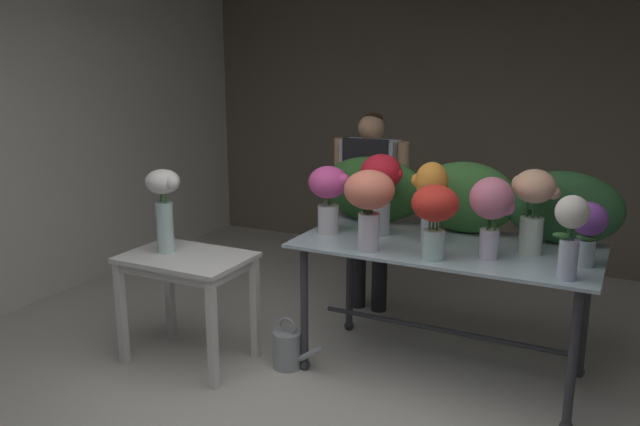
% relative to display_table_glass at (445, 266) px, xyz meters
% --- Properties ---
extents(ground_plane, '(8.68, 8.68, 0.00)m').
position_rel_display_table_glass_xyz_m(ground_plane, '(-0.42, 0.54, -0.71)').
color(ground_plane, beige).
extents(wall_back, '(5.86, 0.12, 2.77)m').
position_rel_display_table_glass_xyz_m(wall_back, '(-0.42, 2.51, 0.68)').
color(wall_back, '#706656').
rests_on(wall_back, ground).
extents(wall_left, '(0.12, 4.06, 2.77)m').
position_rel_display_table_glass_xyz_m(wall_left, '(-3.35, 0.54, 0.68)').
color(wall_left, silver).
rests_on(wall_left, ground).
extents(display_table_glass, '(1.78, 0.89, 0.85)m').
position_rel_display_table_glass_xyz_m(display_table_glass, '(0.00, 0.00, 0.00)').
color(display_table_glass, '#A9C1CD').
rests_on(display_table_glass, ground).
extents(side_table_white, '(0.79, 0.55, 0.72)m').
position_rel_display_table_glass_xyz_m(side_table_white, '(-1.52, -0.57, -0.09)').
color(side_table_white, white).
rests_on(side_table_white, ground).
extents(florist, '(0.60, 0.24, 1.54)m').
position_rel_display_table_glass_xyz_m(florist, '(-0.82, 0.78, 0.24)').
color(florist, '#232328').
rests_on(florist, ground).
extents(foliage_backdrop, '(1.95, 0.28, 0.46)m').
position_rel_display_table_glass_xyz_m(foliage_backdrop, '(-0.02, 0.33, 0.36)').
color(foliage_backdrop, '#2D6028').
rests_on(foliage_backdrop, display_table_glass).
extents(vase_rosy_anemones, '(0.25, 0.24, 0.46)m').
position_rel_display_table_glass_xyz_m(vase_rosy_anemones, '(0.29, -0.16, 0.44)').
color(vase_rosy_anemones, silver).
rests_on(vase_rosy_anemones, display_table_glass).
extents(vase_sunset_dahlias, '(0.23, 0.20, 0.50)m').
position_rel_display_table_glass_xyz_m(vase_sunset_dahlias, '(-0.11, -0.02, 0.44)').
color(vase_sunset_dahlias, silver).
rests_on(vase_sunset_dahlias, display_table_glass).
extents(vase_fuchsia_snapdragons, '(0.28, 0.25, 0.43)m').
position_rel_display_table_glass_xyz_m(vase_fuchsia_snapdragons, '(-0.75, -0.09, 0.40)').
color(vase_fuchsia_snapdragons, silver).
rests_on(vase_fuchsia_snapdragons, display_table_glass).
extents(vase_violet_ranunculus, '(0.19, 0.19, 0.35)m').
position_rel_display_table_glass_xyz_m(vase_violet_ranunculus, '(0.78, -0.06, 0.36)').
color(vase_violet_ranunculus, silver).
rests_on(vase_violet_ranunculus, display_table_glass).
extents(vase_crimson_freesia, '(0.27, 0.26, 0.52)m').
position_rel_display_table_glass_xyz_m(vase_crimson_freesia, '(-0.44, 0.02, 0.47)').
color(vase_crimson_freesia, silver).
rests_on(vase_crimson_freesia, display_table_glass).
extents(vase_coral_lilies, '(0.29, 0.29, 0.48)m').
position_rel_display_table_glass_xyz_m(vase_coral_lilies, '(-0.37, -0.33, 0.45)').
color(vase_coral_lilies, silver).
rests_on(vase_coral_lilies, display_table_glass).
extents(vase_ivory_roses, '(0.17, 0.17, 0.44)m').
position_rel_display_table_glass_xyz_m(vase_ivory_roses, '(0.72, -0.33, 0.39)').
color(vase_ivory_roses, silver).
rests_on(vase_ivory_roses, display_table_glass).
extents(vase_scarlet_carnations, '(0.26, 0.26, 0.42)m').
position_rel_display_table_glass_xyz_m(vase_scarlet_carnations, '(0.01, -0.32, 0.40)').
color(vase_scarlet_carnations, silver).
rests_on(vase_scarlet_carnations, display_table_glass).
extents(vase_peach_peonies, '(0.27, 0.23, 0.49)m').
position_rel_display_table_glass_xyz_m(vase_peach_peonies, '(0.48, 0.03, 0.44)').
color(vase_peach_peonies, silver).
rests_on(vase_peach_peonies, display_table_glass).
extents(vase_white_roses_tall, '(0.24, 0.22, 0.54)m').
position_rel_display_table_glass_xyz_m(vase_white_roses_tall, '(-1.67, -0.57, 0.35)').
color(vase_white_roses_tall, silver).
rests_on(vase_white_roses_tall, side_table_white).
extents(watering_can, '(0.35, 0.18, 0.34)m').
position_rel_display_table_glass_xyz_m(watering_can, '(-0.90, -0.37, -0.58)').
color(watering_can, '#999EA3').
rests_on(watering_can, ground).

